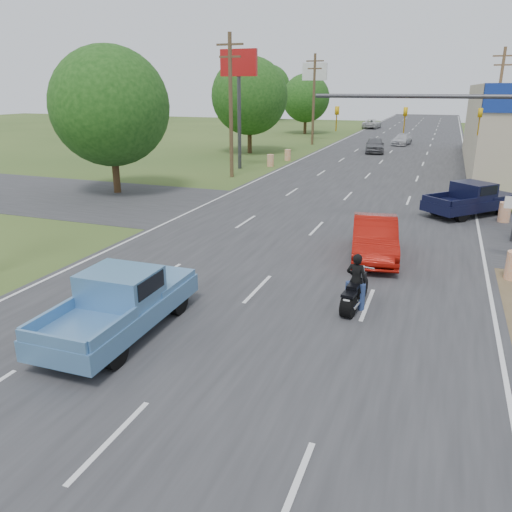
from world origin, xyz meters
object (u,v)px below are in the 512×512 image
at_px(red_convertible, 374,238).
at_px(blue_pickup, 123,301).
at_px(rider, 356,283).
at_px(distant_car_white, 372,124).
at_px(distant_car_grey, 375,145).
at_px(navy_pickup, 473,199).
at_px(distant_car_silver, 402,140).
at_px(motorcycle, 355,294).

distance_m(red_convertible, blue_pickup, 10.31).
distance_m(rider, distant_car_white, 72.57).
bearing_deg(blue_pickup, distant_car_grey, 87.70).
bearing_deg(navy_pickup, rider, -62.90).
bearing_deg(distant_car_grey, distant_car_white, 90.82).
relative_size(rider, distant_car_silver, 0.39).
height_order(red_convertible, rider, rider).
bearing_deg(navy_pickup, red_convertible, -71.40).
bearing_deg(distant_car_white, distant_car_silver, 108.83).
relative_size(red_convertible, motorcycle, 2.14).
xyz_separation_m(navy_pickup, distant_car_white, (-13.43, 57.92, -0.13)).
xyz_separation_m(red_convertible, rider, (0.15, -5.07, 0.04)).
distance_m(rider, distant_car_grey, 39.39).
relative_size(motorcycle, blue_pickup, 0.42).
bearing_deg(blue_pickup, distant_car_white, 91.96).
bearing_deg(distant_car_silver, navy_pickup, -70.88).
bearing_deg(rider, distant_car_silver, -79.73).
relative_size(navy_pickup, distant_car_silver, 1.22).
bearing_deg(motorcycle, distant_car_grey, 103.82).
height_order(rider, navy_pickup, navy_pickup).
distance_m(motorcycle, navy_pickup, 14.52).
xyz_separation_m(distant_car_silver, distant_car_white, (-6.91, 24.33, 0.11)).
bearing_deg(distant_car_white, blue_pickup, 96.09).
height_order(rider, distant_car_silver, rider).
bearing_deg(rider, navy_pickup, -97.84).
xyz_separation_m(motorcycle, blue_pickup, (-5.65, -3.58, 0.39)).
bearing_deg(rider, motorcycle, 90.00).
height_order(rider, distant_car_grey, rider).
height_order(rider, blue_pickup, blue_pickup).
distance_m(blue_pickup, distant_car_silver, 51.30).
bearing_deg(blue_pickup, red_convertible, 56.55).
bearing_deg(motorcycle, distant_car_white, 104.55).
height_order(motorcycle, navy_pickup, navy_pickup).
bearing_deg(navy_pickup, blue_pickup, -76.10).
xyz_separation_m(red_convertible, navy_pickup, (3.81, 8.92, 0.07)).
bearing_deg(distant_car_white, navy_pickup, 106.03).
bearing_deg(red_convertible, motorcycle, -97.51).
xyz_separation_m(motorcycle, distant_car_grey, (-4.80, 39.15, 0.28)).
xyz_separation_m(navy_pickup, distant_car_silver, (-6.52, 33.59, -0.25)).
relative_size(blue_pickup, navy_pickup, 1.03).
xyz_separation_m(motorcycle, distant_car_white, (-9.76, 71.97, 0.23)).
height_order(rider, distant_car_white, rider).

